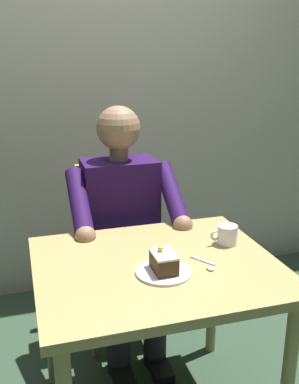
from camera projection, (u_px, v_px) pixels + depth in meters
cafe_rear_panel at (92, 43)px, 2.57m from camera, size 6.40×0.12×3.00m
dining_table at (157, 285)px, 1.71m from camera, size 0.91×0.77×0.70m
chair at (117, 241)px, 2.38m from camera, size 0.42×0.42×0.89m
seated_person at (124, 228)px, 2.18m from camera, size 0.53×0.58×1.22m
dessert_plate at (165, 272)px, 1.60m from camera, size 0.20×0.20×0.01m
cake_slice at (165, 262)px, 1.59m from camera, size 0.08×0.12×0.09m
coffee_cup at (227, 234)px, 1.83m from camera, size 0.12×0.08×0.08m
dessert_spoon at (207, 265)px, 1.66m from camera, size 0.07×0.14×0.01m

